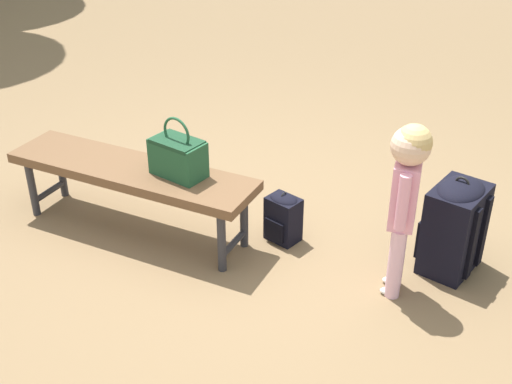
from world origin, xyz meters
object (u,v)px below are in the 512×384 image
park_bench (131,175)px  handbag (178,156)px  child_standing (406,185)px  backpack_small (283,216)px  backpack_large (455,224)px

park_bench → handbag: (0.32, -0.01, 0.18)m
park_bench → child_standing: child_standing is taller
backpack_small → child_standing: bearing=-23.5°
backpack_large → backpack_small: (-1.00, 0.00, -0.13)m
park_bench → backpack_small: size_ratio=4.92×
park_bench → backpack_large: size_ratio=2.74×
handbag → backpack_small: size_ratio=1.10×
park_bench → backpack_small: (0.92, 0.16, -0.23)m
handbag → backpack_small: (0.60, 0.17, -0.41)m
park_bench → child_standing: bearing=-5.4°
backpack_small → park_bench: bearing=-170.2°
backpack_large → park_bench: bearing=-175.3°
backpack_large → backpack_small: bearing=179.9°
handbag → backpack_large: bearing=6.0°
park_bench → backpack_small: 0.96m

